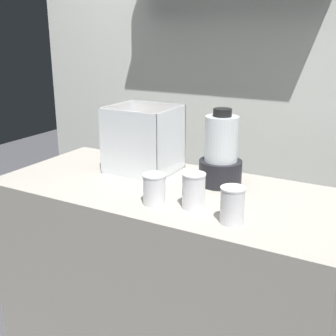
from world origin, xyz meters
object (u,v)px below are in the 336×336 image
juice_cup_mango_far_left (154,191)px  juice_cup_orange_middle (232,207)px  carrot_display_bin (142,150)px  blender_pitcher (221,154)px  juice_cup_pomegranate_left (194,193)px

juice_cup_mango_far_left → juice_cup_orange_middle: bearing=-2.4°
carrot_display_bin → juice_cup_mango_far_left: carrot_display_bin is taller
carrot_display_bin → juice_cup_orange_middle: carrot_display_bin is taller
carrot_display_bin → blender_pitcher: size_ratio=0.93×
juice_cup_pomegranate_left → juice_cup_orange_middle: 0.17m
juice_cup_pomegranate_left → blender_pitcher: bearing=93.0°
juice_cup_orange_middle → juice_cup_pomegranate_left: bearing=162.6°
blender_pitcher → juice_cup_mango_far_left: (-0.12, -0.31, -0.08)m
juice_cup_pomegranate_left → juice_cup_orange_middle: size_ratio=1.04×
juice_cup_pomegranate_left → juice_cup_orange_middle: (0.16, -0.05, -0.00)m
carrot_display_bin → juice_cup_mango_far_left: (0.25, -0.31, -0.04)m
juice_cup_pomegranate_left → juice_cup_orange_middle: bearing=-17.4°
juice_cup_pomegranate_left → carrot_display_bin: bearing=144.8°
juice_cup_mango_far_left → juice_cup_orange_middle: 0.30m
blender_pitcher → carrot_display_bin: bearing=179.7°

